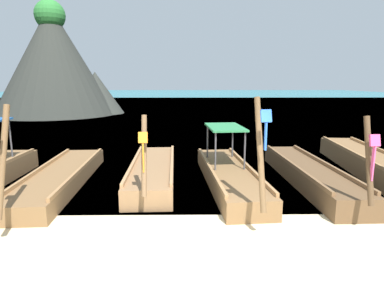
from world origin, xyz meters
The scene contains 8 objects.
ground centered at (0.00, 0.00, 0.00)m, with size 120.00×120.00×0.00m, color beige.
sea_water centered at (0.00, 62.07, 0.00)m, with size 120.00×120.00×0.00m, color #147A89.
longtail_boat_red_ribbon centered at (-3.89, 4.30, 0.25)m, with size 1.59×6.53×2.60m.
longtail_boat_orange_ribbon centered at (-1.21, 4.76, 0.28)m, with size 1.47×5.57×2.30m.
longtail_boat_blue_ribbon centered at (1.10, 4.28, 0.32)m, with size 1.68×6.14×2.74m.
longtail_boat_pink_ribbon centered at (3.53, 4.40, 0.29)m, with size 1.26×6.20×2.34m.
longtail_boat_turquoise_ribbon centered at (5.97, 5.38, 0.34)m, with size 1.79×7.31×2.91m.
karst_rock centered at (-12.26, 25.94, 4.74)m, with size 11.54×10.90×10.30m.
Camera 1 is at (-0.10, -4.94, 3.02)m, focal length 30.13 mm.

